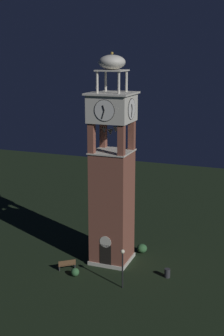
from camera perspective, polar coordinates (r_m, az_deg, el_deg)
The scene contains 8 objects.
ground at distance 45.32m, azimuth 0.00°, elevation -11.22°, with size 80.00×80.00×0.00m, color black.
clock_tower at distance 42.54m, azimuth -0.00°, elevation -1.60°, with size 3.94×3.94×19.34m.
park_bench at distance 43.56m, azimuth -5.55°, elevation -11.68°, with size 1.52×1.35×0.95m.
lamp_post at distance 39.47m, azimuth 1.30°, elevation -11.31°, with size 0.36×0.36×3.48m.
trash_bin at distance 42.33m, azimuth 6.78°, elevation -12.65°, with size 0.52×0.52×0.80m, color #2D2D33.
shrub_near_entry at distance 42.40m, azimuth -4.54°, elevation -12.58°, with size 0.74×0.74×0.76m, color #336638.
shrub_left_of_tower at distance 46.82m, azimuth 3.69°, elevation -9.79°, with size 1.00×1.00×0.87m, color #336638.
shrub_behind_bench at distance 47.05m, azimuth -1.95°, elevation -9.67°, with size 0.93×0.93×0.83m, color #336638.
Camera 1 is at (14.56, -38.26, 19.44)m, focal length 49.80 mm.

